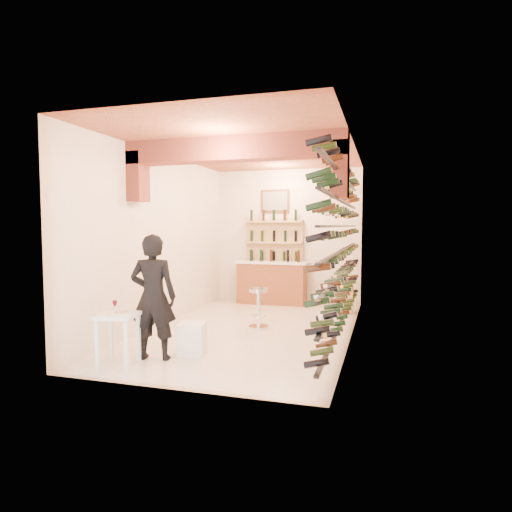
{
  "coord_description": "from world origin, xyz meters",
  "views": [
    {
      "loc": [
        2.26,
        -7.37,
        1.86
      ],
      "look_at": [
        0.0,
        0.3,
        1.3
      ],
      "focal_mm": 30.68,
      "sensor_mm": 36.0,
      "label": 1
    }
  ],
  "objects": [
    {
      "name": "back_shelving",
      "position": [
        -0.3,
        2.89,
        1.17
      ],
      "size": [
        1.4,
        0.31,
        2.73
      ],
      "color": "tan",
      "rests_on": "ground"
    },
    {
      "name": "tasting_table",
      "position": [
        -1.09,
        -2.44,
        0.57
      ],
      "size": [
        0.55,
        0.55,
        0.85
      ],
      "rotation": [
        0.0,
        0.0,
        0.16
      ],
      "color": "white",
      "rests_on": "ground"
    },
    {
      "name": "ground",
      "position": [
        0.0,
        0.0,
        0.0
      ],
      "size": [
        6.0,
        6.0,
        0.0
      ],
      "primitive_type": "plane",
      "color": "beige",
      "rests_on": "ground"
    },
    {
      "name": "room_shell",
      "position": [
        0.0,
        -0.26,
        2.25
      ],
      "size": [
        3.52,
        6.02,
        3.21
      ],
      "color": "silver",
      "rests_on": "ground"
    },
    {
      "name": "person",
      "position": [
        -0.8,
        -2.03,
        0.87
      ],
      "size": [
        0.71,
        0.55,
        1.74
      ],
      "primitive_type": "imported",
      "rotation": [
        0.0,
        0.0,
        3.36
      ],
      "color": "black",
      "rests_on": "ground"
    },
    {
      "name": "crate_upper",
      "position": [
        1.4,
        1.94,
        0.4
      ],
      "size": [
        0.51,
        0.35,
        0.29
      ],
      "primitive_type": "cube",
      "rotation": [
        0.0,
        0.0,
        0.01
      ],
      "color": "tan",
      "rests_on": "crate_lower"
    },
    {
      "name": "chrome_barstool",
      "position": [
        0.08,
        0.19,
        0.42
      ],
      "size": [
        0.37,
        0.37,
        0.72
      ],
      "rotation": [
        0.0,
        0.0,
        0.28
      ],
      "color": "silver",
      "rests_on": "ground"
    },
    {
      "name": "crate_lower",
      "position": [
        1.4,
        1.94,
        0.13
      ],
      "size": [
        0.5,
        0.41,
        0.26
      ],
      "primitive_type": "cube",
      "rotation": [
        0.0,
        0.0,
        0.29
      ],
      "color": "tan",
      "rests_on": "ground"
    },
    {
      "name": "back_counter",
      "position": [
        -0.3,
        2.65,
        0.53
      ],
      "size": [
        1.7,
        0.62,
        1.29
      ],
      "color": "brown",
      "rests_on": "ground"
    },
    {
      "name": "wine_rack",
      "position": [
        1.53,
        0.0,
        1.55
      ],
      "size": [
        0.32,
        5.7,
        2.56
      ],
      "color": "black",
      "rests_on": "ground"
    },
    {
      "name": "white_stool",
      "position": [
        -0.37,
        -1.71,
        0.23
      ],
      "size": [
        0.43,
        0.43,
        0.46
      ],
      "primitive_type": "cube",
      "rotation": [
        0.0,
        0.0,
        0.19
      ],
      "color": "white",
      "rests_on": "ground"
    }
  ]
}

